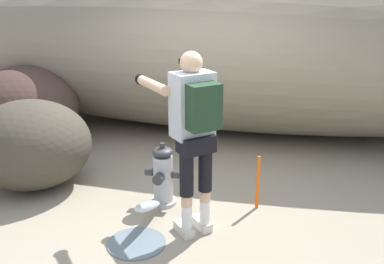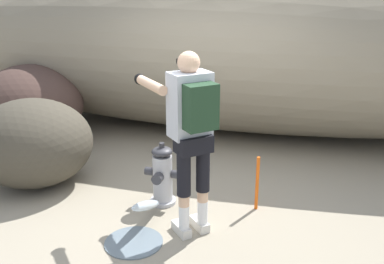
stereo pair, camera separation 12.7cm
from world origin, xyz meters
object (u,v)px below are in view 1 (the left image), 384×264
fire_hydrant (163,176)px  boulder_mid (27,105)px  utility_worker (193,122)px  boulder_large (31,145)px  survey_stake (258,183)px

fire_hydrant → boulder_mid: (-2.55, 1.33, 0.26)m
fire_hydrant → utility_worker: utility_worker is taller
fire_hydrant → utility_worker: size_ratio=0.40×
fire_hydrant → boulder_mid: 2.88m
boulder_large → survey_stake: size_ratio=2.32×
boulder_mid → survey_stake: 3.75m
utility_worker → survey_stake: utility_worker is taller
fire_hydrant → survey_stake: bearing=8.4°
utility_worker → boulder_large: bearing=32.6°
boulder_mid → survey_stake: boulder_mid is taller
utility_worker → boulder_mid: 3.53m
fire_hydrant → utility_worker: bearing=-45.8°
fire_hydrant → boulder_mid: boulder_mid is taller
utility_worker → boulder_mid: utility_worker is taller
boulder_large → survey_stake: 2.64m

